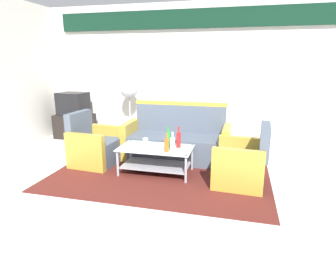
# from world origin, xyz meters

# --- Properties ---
(ground_plane) EXTENTS (14.00, 14.00, 0.00)m
(ground_plane) POSITION_xyz_m (0.00, 0.00, 0.00)
(ground_plane) COLOR white
(wall_back) EXTENTS (6.52, 0.19, 2.80)m
(wall_back) POSITION_xyz_m (0.00, 3.05, 1.48)
(wall_back) COLOR silver
(wall_back) RESTS_ON ground
(rug) EXTENTS (3.19, 2.21, 0.01)m
(rug) POSITION_xyz_m (-0.13, 0.99, 0.01)
(rug) COLOR #511E19
(rug) RESTS_ON ground
(couch) EXTENTS (1.80, 0.74, 0.96)m
(couch) POSITION_xyz_m (-0.04, 1.70, 0.32)
(couch) COLOR #4C5666
(couch) RESTS_ON rug
(armchair_left) EXTENTS (0.75, 0.81, 0.85)m
(armchair_left) POSITION_xyz_m (-1.31, 1.13, 0.29)
(armchair_left) COLOR #4C5666
(armchair_left) RESTS_ON rug
(armchair_right) EXTENTS (0.74, 0.80, 0.85)m
(armchair_right) POSITION_xyz_m (1.06, 0.89, 0.29)
(armchair_right) COLOR #4C5666
(armchair_right) RESTS_ON rug
(coffee_table) EXTENTS (1.10, 0.60, 0.40)m
(coffee_table) POSITION_xyz_m (-0.20, 0.96, 0.27)
(coffee_table) COLOR silver
(coffee_table) RESTS_ON rug
(bottle_red) EXTENTS (0.07, 0.07, 0.32)m
(bottle_red) POSITION_xyz_m (0.12, 1.06, 0.53)
(bottle_red) COLOR red
(bottle_red) RESTS_ON coffee_table
(bottle_orange) EXTENTS (0.06, 0.06, 0.27)m
(bottle_orange) POSITION_xyz_m (0.01, 0.80, 0.51)
(bottle_orange) COLOR #D85919
(bottle_orange) RESTS_ON coffee_table
(bottle_green) EXTENTS (0.08, 0.08, 0.30)m
(bottle_green) POSITION_xyz_m (-0.05, 1.10, 0.52)
(bottle_green) COLOR #2D8C38
(bottle_green) RESTS_ON coffee_table
(bottle_clear) EXTENTS (0.07, 0.07, 0.28)m
(bottle_clear) POSITION_xyz_m (0.08, 0.86, 0.52)
(bottle_clear) COLOR silver
(bottle_clear) RESTS_ON coffee_table
(cup) EXTENTS (0.08, 0.08, 0.10)m
(cup) POSITION_xyz_m (-0.41, 1.08, 0.46)
(cup) COLOR silver
(cup) RESTS_ON coffee_table
(tv_stand) EXTENTS (0.80, 0.50, 0.52)m
(tv_stand) POSITION_xyz_m (-2.55, 2.55, 0.26)
(tv_stand) COLOR black
(tv_stand) RESTS_ON ground
(television) EXTENTS (0.63, 0.49, 0.48)m
(television) POSITION_xyz_m (-2.55, 2.55, 0.76)
(television) COLOR black
(television) RESTS_ON tv_stand
(pedestal_fan) EXTENTS (0.36, 0.36, 1.27)m
(pedestal_fan) POSITION_xyz_m (-1.26, 2.60, 1.01)
(pedestal_fan) COLOR #2D2D33
(pedestal_fan) RESTS_ON ground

